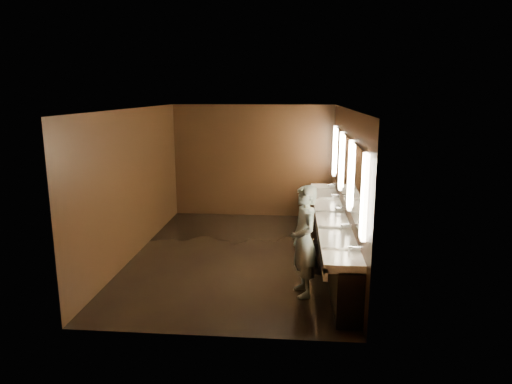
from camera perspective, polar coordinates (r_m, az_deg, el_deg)
floor at (r=8.92m, az=-2.18°, el=-7.92°), size 6.00×6.00×0.00m
ceiling at (r=8.38m, az=-2.34°, el=10.36°), size 4.00×6.00×0.02m
wall_back at (r=11.48m, az=-0.38°, el=3.89°), size 4.00×0.02×2.80m
wall_front at (r=5.67m, az=-6.07°, el=-5.08°), size 4.00×0.02×2.80m
wall_left at (r=9.01m, az=-14.98°, el=1.12°), size 0.02×6.00×2.80m
wall_right at (r=8.53m, az=11.20°, el=0.68°), size 0.02×6.00×2.80m
sink_counter at (r=8.73m, az=9.60°, el=-5.11°), size 0.55×5.40×1.01m
mirror_band at (r=8.46m, az=11.17°, el=3.00°), size 0.06×5.03×1.15m
person at (r=7.05m, az=6.03°, el=-6.11°), size 0.57×0.72×1.74m
trash_bin at (r=8.13m, az=8.37°, el=-8.00°), size 0.48×0.48×0.56m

